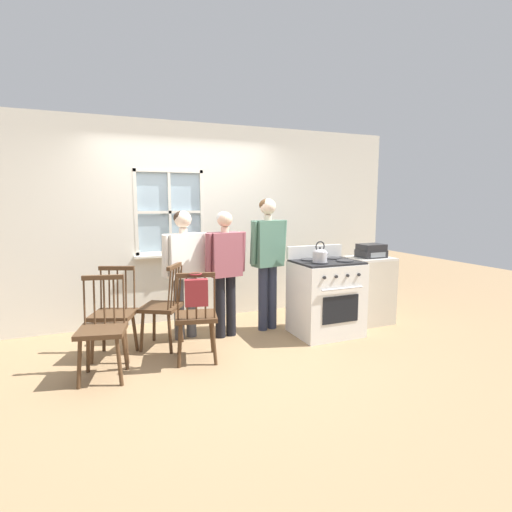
% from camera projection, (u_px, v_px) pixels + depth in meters
% --- Properties ---
extents(ground_plane, '(16.00, 16.00, 0.00)m').
position_uv_depth(ground_plane, '(218.00, 352.00, 4.39)').
color(ground_plane, '#937551').
extents(wall_back, '(6.40, 0.16, 2.70)m').
position_uv_depth(wall_back, '(188.00, 224.00, 5.49)').
color(wall_back, silver).
rests_on(wall_back, ground_plane).
extents(chair_by_window, '(0.49, 0.48, 0.96)m').
position_uv_depth(chair_by_window, '(196.00, 318.00, 4.11)').
color(chair_by_window, '#4C331E').
rests_on(chair_by_window, ground_plane).
extents(chair_near_wall, '(0.56, 0.57, 0.96)m').
position_uv_depth(chair_near_wall, '(163.00, 308.00, 4.49)').
color(chair_near_wall, '#4C331E').
rests_on(chair_near_wall, ground_plane).
extents(chair_center_cluster, '(0.50, 0.48, 0.96)m').
position_uv_depth(chair_center_cluster, '(102.00, 331.00, 3.70)').
color(chair_center_cluster, '#4C331E').
rests_on(chair_center_cluster, ground_plane).
extents(chair_near_stove, '(0.54, 0.53, 0.96)m').
position_uv_depth(chair_near_stove, '(114.00, 315.00, 4.22)').
color(chair_near_stove, '#4C331E').
rests_on(chair_near_stove, ground_plane).
extents(person_elderly_left, '(0.58, 0.32, 1.54)m').
position_uv_depth(person_elderly_left, '(184.00, 262.00, 4.74)').
color(person_elderly_left, '#4C4C51').
rests_on(person_elderly_left, ground_plane).
extents(person_teen_center, '(0.53, 0.26, 1.53)m').
position_uv_depth(person_teen_center, '(225.00, 263.00, 4.79)').
color(person_teen_center, black).
rests_on(person_teen_center, ground_plane).
extents(person_adult_right, '(0.54, 0.27, 1.68)m').
position_uv_depth(person_adult_right, '(268.00, 251.00, 5.05)').
color(person_adult_right, '#2D3347').
rests_on(person_adult_right, ground_plane).
extents(stove, '(0.79, 0.68, 1.08)m').
position_uv_depth(stove, '(326.00, 297.00, 4.95)').
color(stove, white).
rests_on(stove, ground_plane).
extents(kettle, '(0.21, 0.17, 0.25)m').
position_uv_depth(kettle, '(320.00, 255.00, 4.68)').
color(kettle, '#B7B7BC').
rests_on(kettle, stove).
extents(potted_plant, '(0.12, 0.12, 0.28)m').
position_uv_depth(potted_plant, '(174.00, 249.00, 5.37)').
color(potted_plant, '#42474C').
rests_on(potted_plant, wall_back).
extents(handbag, '(0.23, 0.22, 0.31)m').
position_uv_depth(handbag, '(196.00, 292.00, 3.83)').
color(handbag, maroon).
rests_on(handbag, chair_by_window).
extents(side_counter, '(0.55, 0.50, 0.90)m').
position_uv_depth(side_counter, '(369.00, 290.00, 5.44)').
color(side_counter, beige).
rests_on(side_counter, ground_plane).
extents(stereo, '(0.34, 0.29, 0.18)m').
position_uv_depth(stereo, '(371.00, 251.00, 5.34)').
color(stereo, '#232326').
rests_on(stereo, side_counter).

